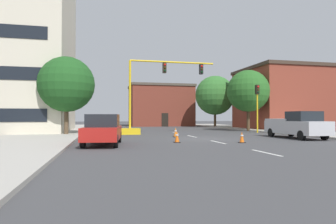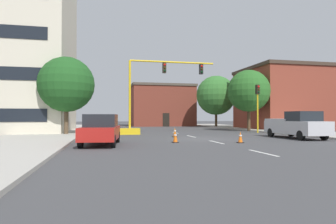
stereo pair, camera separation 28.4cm
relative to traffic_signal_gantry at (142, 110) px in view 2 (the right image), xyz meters
name	(u,v)px [view 2 (the right image)]	position (x,y,z in m)	size (l,w,h in m)	color
ground_plane	(201,139)	(3.56, -6.26, -2.24)	(160.00, 160.00, 0.00)	#424244
sidewalk_left	(50,133)	(-8.28, 1.74, -2.17)	(6.00, 56.00, 0.14)	#B2ADA3
sidewalk_right	(281,131)	(15.39, 1.74, -2.17)	(6.00, 56.00, 0.14)	#B2ADA3
lane_stripe_seg_1	(263,153)	(3.56, -14.76, -2.23)	(0.16, 2.40, 0.01)	silver
lane_stripe_seg_2	(216,142)	(3.56, -9.26, -2.23)	(0.16, 2.40, 0.01)	silver
lane_stripe_seg_3	(191,136)	(3.56, -3.76, -2.23)	(0.16, 2.40, 0.01)	silver
lane_stripe_seg_4	(175,133)	(3.56, 1.74, -2.23)	(0.16, 2.40, 0.01)	silver
building_tall_left	(7,47)	(-13.16, 5.89, 6.58)	(12.75, 13.12, 17.61)	beige
building_brick_center	(162,106)	(6.35, 23.46, 1.35)	(10.84, 7.77, 7.14)	brown
building_row_right	(289,99)	(20.04, 6.89, 1.72)	(11.60, 9.73, 7.90)	brown
traffic_signal_gantry	(142,110)	(0.00, 0.00, 0.00)	(8.93, 1.20, 6.83)	yellow
traffic_light_pole_right	(258,97)	(11.56, -0.16, 1.29)	(0.32, 0.47, 4.80)	yellow
tree_right_far	(216,95)	(13.19, 15.06, 2.63)	(5.98, 5.98, 7.86)	#4C3823
tree_left_near	(66,85)	(-6.57, -0.45, 2.12)	(4.72, 4.72, 6.73)	brown
tree_right_mid	(249,91)	(12.40, 3.26, 2.26)	(4.69, 4.69, 6.85)	#4C3823
pickup_truck_silver	(296,125)	(10.52, -7.51, -1.26)	(2.07, 5.42, 1.99)	#BCBCC1
sedan_red_near_left	(101,129)	(-3.52, -9.60, -1.35)	(2.34, 4.68, 1.74)	#B21E19
traffic_cone_roadside_a	(175,137)	(0.96, -9.00, -1.87)	(0.36, 0.36, 0.74)	black
traffic_cone_roadside_b	(240,137)	(4.81, -10.03, -1.89)	(0.36, 0.36, 0.71)	black
traffic_cone_roadside_c	(175,132)	(2.07, -4.25, -1.86)	(0.36, 0.36, 0.77)	black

